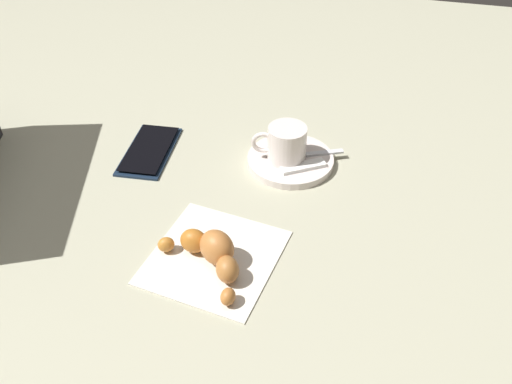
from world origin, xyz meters
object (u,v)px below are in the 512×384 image
object	(u,v)px
espresso_cup	(286,143)
cell_phone	(149,150)
saucer	(290,160)
teaspoon	(293,155)
sugar_packet	(303,166)
napkin	(214,256)
croissant	(213,252)

from	to	relation	value
espresso_cup	cell_phone	xyz separation A→B (m)	(-0.02, 0.22, -0.04)
saucer	teaspoon	bearing A→B (deg)	-66.97
espresso_cup	cell_phone	world-z (taller)	espresso_cup
espresso_cup	sugar_packet	bearing A→B (deg)	-118.42
espresso_cup	cell_phone	size ratio (longest dim) A/B	0.57
napkin	cell_phone	world-z (taller)	cell_phone
espresso_cup	sugar_packet	xyz separation A→B (m)	(-0.02, -0.03, -0.03)
espresso_cup	croissant	bearing A→B (deg)	168.96
saucer	espresso_cup	distance (m)	0.04
sugar_packet	napkin	xyz separation A→B (m)	(-0.20, 0.08, -0.01)
saucer	napkin	xyz separation A→B (m)	(-0.22, 0.06, -0.00)
cell_phone	croissant	bearing A→B (deg)	-140.27
espresso_cup	cell_phone	bearing A→B (deg)	95.28
saucer	croissant	distance (m)	0.24
sugar_packet	cell_phone	bearing A→B (deg)	148.41
saucer	sugar_packet	size ratio (longest dim) A/B	1.93
sugar_packet	croissant	world-z (taller)	croissant
espresso_cup	croissant	world-z (taller)	espresso_cup
saucer	cell_phone	xyz separation A→B (m)	(-0.03, 0.23, -0.00)
saucer	espresso_cup	bearing A→B (deg)	129.19
croissant	cell_phone	distance (m)	0.28
teaspoon	saucer	bearing A→B (deg)	113.03
sugar_packet	napkin	distance (m)	0.22
sugar_packet	cell_phone	distance (m)	0.25
espresso_cup	napkin	distance (m)	0.23
saucer	teaspoon	xyz separation A→B (m)	(0.00, -0.00, 0.01)
saucer	teaspoon	distance (m)	0.01
croissant	napkin	bearing A→B (deg)	14.21
croissant	espresso_cup	bearing A→B (deg)	-11.04
saucer	sugar_packet	bearing A→B (deg)	-133.52
saucer	teaspoon	size ratio (longest dim) A/B	1.17
teaspoon	espresso_cup	bearing A→B (deg)	124.22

